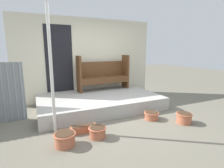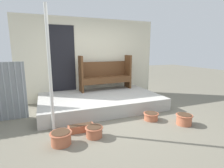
# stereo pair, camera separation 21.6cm
# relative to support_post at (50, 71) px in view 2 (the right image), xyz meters

# --- Properties ---
(ground_plane) EXTENTS (24.00, 24.00, 0.00)m
(ground_plane) POSITION_rel_support_post_xyz_m (1.37, 0.07, -1.22)
(ground_plane) COLOR #706B5B
(porch_slab) EXTENTS (3.31, 2.01, 0.33)m
(porch_slab) POSITION_rel_support_post_xyz_m (1.34, 1.08, -1.06)
(porch_slab) COLOR #B2AFA8
(porch_slab) RESTS_ON ground_plane
(house_wall) EXTENTS (4.51, 0.08, 2.60)m
(house_wall) POSITION_rel_support_post_xyz_m (1.30, 2.11, 0.08)
(house_wall) COLOR beige
(house_wall) RESTS_ON ground_plane
(support_post) EXTENTS (0.06, 0.06, 2.44)m
(support_post) POSITION_rel_support_post_xyz_m (0.00, 0.00, 0.00)
(support_post) COLOR silver
(support_post) RESTS_ON ground_plane
(bench) EXTENTS (1.70, 0.47, 1.11)m
(bench) POSITION_rel_support_post_xyz_m (1.75, 1.79, -0.36)
(bench) COLOR brown
(bench) RESTS_ON porch_slab
(flower_pot_left) EXTENTS (0.38, 0.38, 0.23)m
(flower_pot_left) POSITION_rel_support_post_xyz_m (0.09, -0.62, -1.09)
(flower_pot_left) COLOR #B26042
(flower_pot_left) RESTS_ON ground_plane
(flower_pot_middle) EXTENTS (0.34, 0.34, 0.21)m
(flower_pot_middle) POSITION_rel_support_post_xyz_m (0.69, -0.58, -1.11)
(flower_pot_middle) COLOR #B26042
(flower_pot_middle) RESTS_ON ground_plane
(flower_pot_right) EXTENTS (0.36, 0.36, 0.18)m
(flower_pot_right) POSITION_rel_support_post_xyz_m (2.15, -0.28, -1.12)
(flower_pot_right) COLOR #B26042
(flower_pot_right) RESTS_ON ground_plane
(flower_pot_far_right) EXTENTS (0.36, 0.36, 0.23)m
(flower_pot_far_right) POSITION_rel_support_post_xyz_m (2.67, -0.76, -1.09)
(flower_pot_far_right) COLOR #B26042
(flower_pot_far_right) RESTS_ON ground_plane
(planter_box_rect) EXTENTS (0.51, 0.17, 0.15)m
(planter_box_rect) POSITION_rel_support_post_xyz_m (0.51, -0.27, -1.15)
(planter_box_rect) COLOR #B26042
(planter_box_rect) RESTS_ON ground_plane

